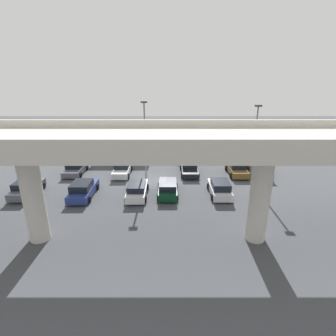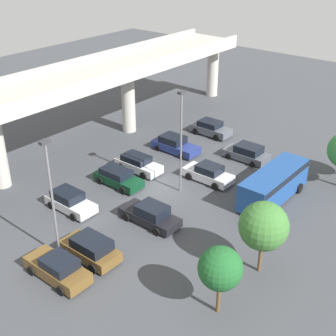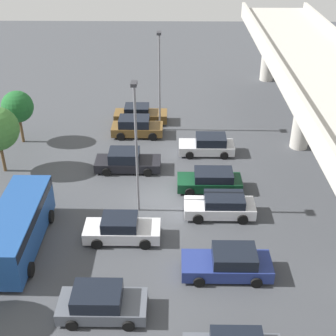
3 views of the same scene
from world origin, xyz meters
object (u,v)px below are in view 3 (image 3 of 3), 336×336
object	(u,v)px
parked_car_0	(140,115)
parked_car_1	(136,127)
parked_car_4	(211,181)
lamp_post_near_aisle	(159,75)
parked_car_6	(122,229)
parked_car_2	(208,145)
parked_car_5	(221,206)
parked_car_8	(101,303)
lamp_post_mid_lot	(136,141)
parked_car_3	(127,161)
parked_car_7	(229,263)
shuttle_bus	(17,226)
tree_front_left	(17,107)

from	to	relation	value
parked_car_0	parked_car_1	size ratio (longest dim) A/B	1.09
parked_car_4	lamp_post_near_aisle	size ratio (longest dim) A/B	0.52
parked_car_6	parked_car_2	bearing A→B (deg)	61.81
parked_car_5	parked_car_8	size ratio (longest dim) A/B	1.04
parked_car_2	parked_car_4	bearing A→B (deg)	88.76
lamp_post_mid_lot	parked_car_0	bearing A→B (deg)	-176.64
parked_car_6	lamp_post_mid_lot	xyz separation A→B (m)	(-2.97, 0.81, 4.42)
parked_car_1	parked_car_5	bearing A→B (deg)	-61.46
parked_car_3	parked_car_8	bearing A→B (deg)	-90.09
parked_car_7	parked_car_5	bearing A→B (deg)	-90.28
parked_car_6	lamp_post_mid_lot	bearing A→B (deg)	74.76
parked_car_3	parked_car_6	bearing A→B (deg)	-87.06
parked_car_2	parked_car_6	xyz separation A→B (m)	(10.84, -5.81, -0.01)
parked_car_0	parked_car_2	size ratio (longest dim) A/B	1.09
shuttle_bus	parked_car_8	bearing A→B (deg)	-132.63
parked_car_4	tree_front_left	xyz separation A→B (m)	(-7.12, -15.27, 2.45)
parked_car_2	parked_car_5	distance (m)	8.35
parked_car_0	tree_front_left	world-z (taller)	tree_front_left
parked_car_8	lamp_post_mid_lot	xyz separation A→B (m)	(-8.82, 1.25, 4.42)
parked_car_5	lamp_post_near_aisle	bearing A→B (deg)	-71.30
parked_car_6	parked_car_7	xyz separation A→B (m)	(2.93, 6.12, 0.01)
parked_car_8	lamp_post_mid_lot	bearing A→B (deg)	81.92
parked_car_4	parked_car_0	bearing A→B (deg)	-62.96
parked_car_5	parked_car_6	bearing A→B (deg)	22.06
parked_car_1	parked_car_3	bearing A→B (deg)	-92.92
parked_car_1	parked_car_4	bearing A→B (deg)	-55.49
shuttle_bus	parked_car_3	bearing A→B (deg)	-31.30
lamp_post_near_aisle	lamp_post_mid_lot	xyz separation A→B (m)	(12.19, -1.05, 0.15)
shuttle_bus	tree_front_left	distance (m)	14.08
parked_car_6	tree_front_left	size ratio (longest dim) A/B	1.02
parked_car_4	parked_car_8	size ratio (longest dim) A/B	1.03
parked_car_0	lamp_post_near_aisle	distance (m)	4.90
shuttle_bus	lamp_post_near_aisle	xyz separation A→B (m)	(-15.97, 7.78, 3.44)
shuttle_bus	lamp_post_near_aisle	bearing A→B (deg)	-25.98
lamp_post_near_aisle	tree_front_left	world-z (taller)	lamp_post_near_aisle
parked_car_1	lamp_post_near_aisle	distance (m)	4.78
parked_car_1	parked_car_8	size ratio (longest dim) A/B	1.00
parked_car_5	parked_car_0	bearing A→B (deg)	-66.63
parked_car_2	lamp_post_near_aisle	distance (m)	7.23
parked_car_5	parked_car_8	xyz separation A→B (m)	(8.35, -6.59, 0.00)
lamp_post_near_aisle	lamp_post_mid_lot	size ratio (longest dim) A/B	0.97
parked_car_0	lamp_post_near_aisle	size ratio (longest dim) A/B	0.55
parked_car_4	shuttle_bus	xyz separation A→B (m)	(6.37, -11.61, 0.83)
parked_car_7	parked_car_4	bearing A→B (deg)	-87.13
parked_car_4	parked_car_8	world-z (taller)	parked_car_8
parked_car_1	lamp_post_near_aisle	xyz separation A→B (m)	(-1.13, 1.99, 4.20)
parked_car_5	lamp_post_mid_lot	bearing A→B (deg)	-5.10
parked_car_0	parked_car_7	xyz separation A→B (m)	(19.63, 6.12, 0.00)
parked_car_3	lamp_post_near_aisle	xyz separation A→B (m)	(-6.92, 2.28, 4.27)
parked_car_0	parked_car_4	distance (m)	12.52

